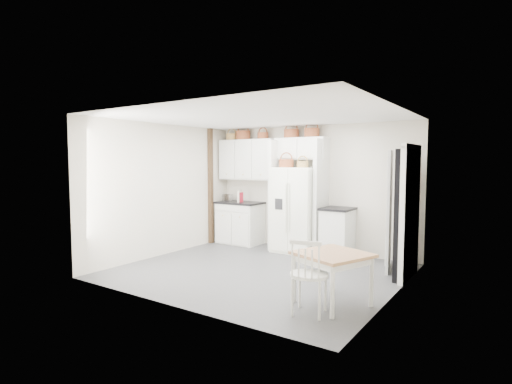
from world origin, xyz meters
The scene contains 29 objects.
floor centered at (0.00, 0.00, 0.00)m, with size 4.50×4.50×0.00m, color #4C4C4D.
ceiling centered at (0.00, 0.00, 2.60)m, with size 4.50×4.50×0.00m, color white.
wall_back centered at (0.00, 2.00, 1.30)m, with size 4.50×4.50×0.00m, color beige.
wall_left centered at (-2.25, 0.00, 1.30)m, with size 4.00×4.00×0.00m, color beige.
wall_right centered at (2.25, 0.00, 1.30)m, with size 4.00×4.00×0.00m, color beige.
refrigerator centered at (-0.15, 1.65, 0.87)m, with size 0.90×0.72×1.74m, color white.
base_cab_left centered at (-1.63, 1.70, 0.45)m, with size 0.98×0.62×0.91m, color white.
base_cab_right centered at (0.72, 1.70, 0.46)m, with size 0.52×0.63×0.92m, color white.
dining_table centered at (1.67, -0.79, 0.34)m, with size 0.82×0.82×0.68m, color brown.
windsor_chair centered at (1.56, -1.25, 0.48)m, with size 0.47×0.43×0.97m, color white.
counter_left centered at (-1.63, 1.70, 0.93)m, with size 1.02×0.66×0.04m, color black.
counter_right centered at (0.72, 1.70, 0.94)m, with size 0.57×0.67×0.04m, color black.
toaster centered at (-1.98, 1.69, 1.03)m, with size 0.23×0.13×0.16m, color silver.
cookbook_red centered at (-1.56, 1.62, 1.06)m, with size 0.03×0.15×0.22m, color #AF1A2B.
cookbook_cream centered at (-1.58, 1.62, 1.08)m, with size 0.04×0.17×0.26m, color beige.
basket_upper_a centered at (-1.96, 1.83, 2.43)m, with size 0.27×0.27×0.15m, color brown.
basket_upper_b centered at (-1.63, 1.83, 2.45)m, with size 0.34×0.34×0.20m, color brown.
basket_upper_c centered at (-1.10, 1.83, 2.42)m, with size 0.25×0.25×0.14m, color brown.
basket_bridge_a centered at (-0.39, 1.83, 2.44)m, with size 0.32×0.32×0.18m, color brown.
basket_bridge_b centered at (0.08, 1.83, 2.44)m, with size 0.31×0.31×0.18m, color brown.
basket_fridge_a centered at (-0.35, 1.55, 1.82)m, with size 0.31×0.31×0.16m, color brown.
basket_fridge_b centered at (0.02, 1.55, 1.80)m, with size 0.23×0.23×0.13m, color brown.
upper_cabinet centered at (-1.50, 1.83, 1.90)m, with size 1.40×0.34×0.90m, color white.
bridge_cabinet centered at (-0.15, 1.83, 2.12)m, with size 1.12×0.34×0.45m, color white.
fridge_panel_left centered at (-0.66, 1.70, 1.15)m, with size 0.08×0.60×2.30m, color white.
fridge_panel_right centered at (0.36, 1.70, 1.15)m, with size 0.08×0.60×2.30m, color white.
trim_post centered at (-2.20, 1.35, 1.30)m, with size 0.09×0.09×2.60m, color #352413.
doorway_void centered at (2.16, 1.00, 1.02)m, with size 0.18×0.85×2.05m, color black.
door_slab centered at (1.80, 1.33, 1.02)m, with size 0.80×0.04×2.05m, color white.
Camera 1 is at (3.67, -5.57, 1.86)m, focal length 28.00 mm.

